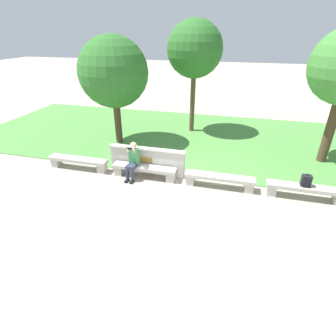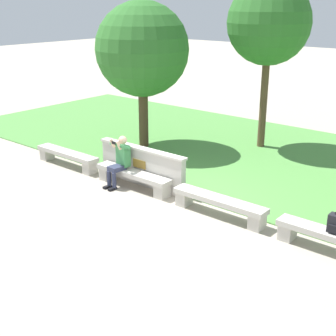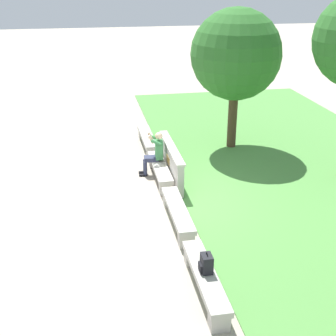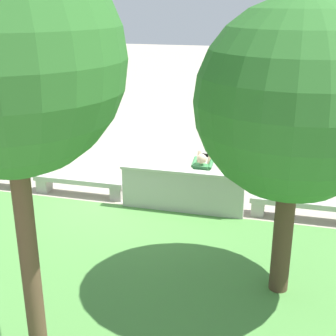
{
  "view_description": "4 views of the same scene",
  "coord_description": "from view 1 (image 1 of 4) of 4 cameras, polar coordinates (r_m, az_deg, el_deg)",
  "views": [
    {
      "loc": [
        1.57,
        -7.75,
        4.73
      ],
      "look_at": [
        -0.33,
        -0.45,
        0.75
      ],
      "focal_mm": 28.0,
      "sensor_mm": 36.0,
      "label": 1
    },
    {
      "loc": [
        6.54,
        -8.09,
        4.59
      ],
      "look_at": [
        0.18,
        -0.4,
        1.0
      ],
      "focal_mm": 50.0,
      "sensor_mm": 36.0,
      "label": 2
    },
    {
      "loc": [
        11.0,
        -1.98,
        5.7
      ],
      "look_at": [
        0.07,
        -0.01,
        0.94
      ],
      "focal_mm": 50.0,
      "sensor_mm": 36.0,
      "label": 3
    },
    {
      "loc": [
        -3.5,
        9.72,
        4.53
      ],
      "look_at": [
        -0.91,
        -0.02,
        0.9
      ],
      "focal_mm": 50.0,
      "sensor_mm": 36.0,
      "label": 4
    }
  ],
  "objects": [
    {
      "name": "bench_main",
      "position": [
        10.5,
        -18.95,
        1.34
      ],
      "size": [
        2.31,
        0.4,
        0.45
      ],
      "color": "#B7B2A8",
      "rests_on": "ground"
    },
    {
      "name": "tree_left_background",
      "position": [
        11.89,
        -11.79,
        19.65
      ],
      "size": [
        2.94,
        2.94,
        4.63
      ],
      "color": "#4C3826",
      "rests_on": "ground"
    },
    {
      "name": "person_photographer",
      "position": [
        9.25,
        -7.67,
        1.99
      ],
      "size": [
        0.49,
        0.74,
        1.32
      ],
      "color": "black",
      "rests_on": "ground"
    },
    {
      "name": "tree_behind_wall",
      "position": [
        13.26,
        5.85,
        24.25
      ],
      "size": [
        2.57,
        2.57,
        5.24
      ],
      "color": "brown",
      "rests_on": "ground"
    },
    {
      "name": "bench_far",
      "position": [
        9.24,
        27.69,
        -4.28
      ],
      "size": [
        2.31,
        0.4,
        0.45
      ],
      "color": "#B7B2A8",
      "rests_on": "ground"
    },
    {
      "name": "bench_mid",
      "position": [
        8.92,
        11.11,
        -2.43
      ],
      "size": [
        2.31,
        0.4,
        0.45
      ],
      "color": "#B7B2A8",
      "rests_on": "ground"
    },
    {
      "name": "grass_strip",
      "position": [
        13.11,
        6.79,
        6.57
      ],
      "size": [
        22.26,
        8.0,
        0.03
      ],
      "primitive_type": "cube",
      "color": "#518E42",
      "rests_on": "ground"
    },
    {
      "name": "bench_near",
      "position": [
        9.38,
        -5.17,
        -0.4
      ],
      "size": [
        2.31,
        0.4,
        0.45
      ],
      "color": "#B7B2A8",
      "rests_on": "ground"
    },
    {
      "name": "backrest_wall_with_plaque",
      "position": [
        9.57,
        -4.56,
        1.62
      ],
      "size": [
        2.82,
        0.24,
        1.01
      ],
      "color": "#B7B2A8",
      "rests_on": "ground"
    },
    {
      "name": "ground_plane",
      "position": [
        9.21,
        2.72,
        -3.08
      ],
      "size": [
        80.0,
        80.0,
        0.0
      ],
      "primitive_type": "plane",
      "color": "#A89E8C"
    },
    {
      "name": "backpack",
      "position": [
        9.1,
        27.87,
        -2.5
      ],
      "size": [
        0.28,
        0.24,
        0.43
      ],
      "color": "black",
      "rests_on": "bench_far"
    }
  ]
}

